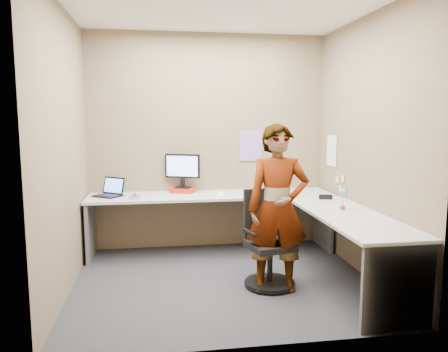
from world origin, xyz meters
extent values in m
plane|color=#242429|center=(0.00, 0.00, 0.00)|extent=(3.00, 3.00, 0.00)
plane|color=brown|center=(0.00, 1.30, 1.35)|extent=(3.00, 0.00, 3.00)
plane|color=brown|center=(1.50, 0.00, 1.35)|extent=(0.00, 2.70, 2.70)
plane|color=brown|center=(-1.50, 0.00, 1.35)|extent=(0.00, 2.70, 2.70)
plane|color=white|center=(0.00, 0.00, 2.70)|extent=(3.00, 3.00, 0.00)
cube|color=#AEAEAE|center=(0.00, 0.98, 0.71)|extent=(2.96, 0.65, 0.03)
cube|color=#AEAEAE|center=(1.18, -0.32, 0.71)|extent=(0.65, 1.91, 0.03)
cube|color=#59595B|center=(-1.44, 0.98, 0.35)|extent=(0.04, 0.60, 0.70)
cube|color=#59595B|center=(1.44, 0.98, 0.35)|extent=(0.04, 0.60, 0.70)
cube|color=#59595B|center=(1.18, -1.24, 0.35)|extent=(0.60, 0.04, 0.70)
cube|color=red|center=(-0.34, 1.15, 0.76)|extent=(0.34, 0.30, 0.06)
cube|color=black|center=(-0.34, 1.15, 0.79)|extent=(0.22, 0.19, 0.01)
cube|color=black|center=(-0.34, 1.17, 0.86)|extent=(0.06, 0.05, 0.11)
cube|color=black|center=(-0.34, 1.17, 1.06)|extent=(0.42, 0.20, 0.30)
cube|color=#84AAE5|center=(-0.34, 1.16, 1.06)|extent=(0.37, 0.16, 0.25)
cube|color=black|center=(-1.23, 1.00, 0.74)|extent=(0.38, 0.36, 0.02)
cube|color=black|center=(-1.17, 1.09, 0.85)|extent=(0.28, 0.23, 0.20)
cube|color=#497FEA|center=(-1.17, 1.09, 0.85)|extent=(0.24, 0.20, 0.16)
cube|color=#B7B7BC|center=(-0.91, 0.80, 0.75)|extent=(0.12, 0.08, 0.04)
sphere|color=red|center=(-0.91, 0.79, 0.78)|extent=(0.04, 0.04, 0.04)
cone|color=white|center=(0.10, 0.90, 0.76)|extent=(0.10, 0.10, 0.06)
cube|color=black|center=(1.25, 0.45, 0.76)|extent=(0.16, 0.07, 0.05)
cylinder|color=brown|center=(1.20, -0.12, 0.75)|extent=(0.05, 0.05, 0.04)
cylinder|color=#338C3F|center=(1.20, -0.12, 0.84)|extent=(0.01, 0.01, 0.14)
sphere|color=#3FA3E0|center=(1.20, -0.12, 0.91)|extent=(0.07, 0.07, 0.07)
cube|color=#846BB7|center=(0.55, 1.29, 1.30)|extent=(0.30, 0.01, 0.40)
cube|color=white|center=(1.49, 0.90, 1.25)|extent=(0.01, 0.28, 0.38)
cube|color=#F2E059|center=(1.49, 0.55, 0.95)|extent=(0.01, 0.07, 0.07)
cube|color=pink|center=(1.49, 0.60, 0.82)|extent=(0.01, 0.07, 0.07)
cube|color=pink|center=(1.49, 0.48, 0.80)|extent=(0.01, 0.07, 0.07)
cube|color=#F2E059|center=(1.49, 0.70, 0.92)|extent=(0.01, 0.07, 0.07)
cylinder|color=black|center=(0.43, -0.20, 0.04)|extent=(0.50, 0.50, 0.04)
cylinder|color=black|center=(0.43, -0.20, 0.23)|extent=(0.05, 0.05, 0.35)
cube|color=black|center=(0.43, -0.20, 0.42)|extent=(0.49, 0.49, 0.06)
cube|color=black|center=(0.39, -0.01, 0.71)|extent=(0.39, 0.13, 0.49)
cube|color=black|center=(0.21, -0.25, 0.57)|extent=(0.09, 0.27, 0.03)
cube|color=black|center=(0.65, -0.16, 0.57)|extent=(0.09, 0.27, 0.03)
imported|color=#999399|center=(0.48, -0.28, 0.80)|extent=(0.63, 0.47, 1.60)
camera|label=1|loc=(-0.64, -4.22, 1.66)|focal=35.00mm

